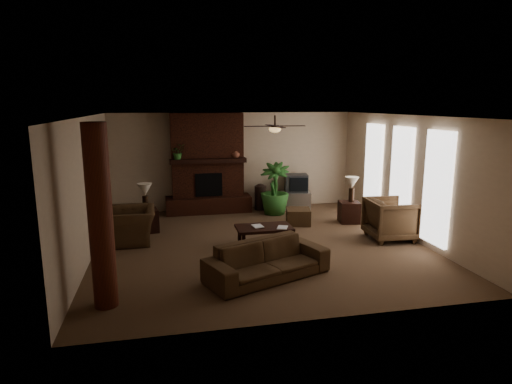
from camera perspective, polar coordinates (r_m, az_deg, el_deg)
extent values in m
plane|color=brown|center=(9.67, 0.50, -6.86)|extent=(7.00, 7.00, 0.00)
plane|color=silver|center=(9.18, 0.53, 9.95)|extent=(7.00, 7.00, 0.00)
plane|color=#C2A98C|center=(12.73, -2.91, 4.07)|extent=(7.00, 0.00, 7.00)
plane|color=#C2A98C|center=(6.04, 7.73, -4.48)|extent=(7.00, 0.00, 7.00)
plane|color=#C2A98C|center=(9.24, -21.20, 0.43)|extent=(0.00, 7.00, 7.00)
plane|color=#C2A98C|center=(10.64, 19.26, 1.95)|extent=(0.00, 7.00, 7.00)
cube|color=#441E12|center=(12.38, -6.39, 3.80)|extent=(2.00, 0.50, 2.80)
cube|color=#441E12|center=(12.49, -6.22, -1.61)|extent=(2.40, 0.70, 0.45)
cube|color=black|center=(12.22, -6.21, 0.94)|extent=(0.75, 0.04, 0.65)
cube|color=black|center=(12.09, -6.27, 4.09)|extent=(2.10, 0.28, 0.12)
cube|color=white|center=(12.00, 15.12, 2.98)|extent=(0.08, 0.85, 2.35)
cube|color=white|center=(10.79, 18.47, 1.86)|extent=(0.08, 0.85, 2.35)
cube|color=white|center=(9.63, 22.65, 0.44)|extent=(0.08, 0.85, 2.35)
cylinder|color=#572415|center=(6.83, -19.73, -3.18)|extent=(0.36, 0.36, 2.80)
cube|color=black|center=(11.04, -19.34, 0.43)|extent=(0.10, 1.00, 2.10)
cylinder|color=black|center=(9.57, 2.50, 9.29)|extent=(0.04, 0.04, 0.24)
cylinder|color=black|center=(9.58, 2.49, 8.57)|extent=(0.20, 0.20, 0.06)
ellipsoid|color=#F2BF72|center=(9.58, 2.49, 8.21)|extent=(0.26, 0.26, 0.14)
cube|color=black|center=(9.68, 4.81, 8.64)|extent=(0.55, 0.12, 0.01)
cube|color=black|center=(9.48, 0.13, 8.62)|extent=(0.55, 0.12, 0.01)
cube|color=black|center=(9.96, 1.91, 8.75)|extent=(0.12, 0.55, 0.01)
cube|color=black|center=(9.19, 3.12, 8.50)|extent=(0.12, 0.55, 0.01)
imported|color=#4A331F|center=(7.76, 1.48, -8.18)|extent=(2.31, 1.43, 0.87)
imported|color=#4A331F|center=(10.11, -16.00, -3.50)|extent=(0.80, 1.19, 1.02)
imported|color=#4A331F|center=(10.36, 17.34, -3.17)|extent=(1.00, 1.06, 1.04)
cube|color=black|center=(9.48, 1.06, -4.72)|extent=(1.20, 0.70, 0.06)
cube|color=black|center=(9.21, -1.64, -6.62)|extent=(0.07, 0.07, 0.37)
cube|color=black|center=(9.43, 4.38, -6.20)|extent=(0.07, 0.07, 0.37)
cube|color=black|center=(9.68, -2.17, -5.71)|extent=(0.07, 0.07, 0.37)
cube|color=black|center=(9.89, 3.57, -5.34)|extent=(0.07, 0.07, 0.37)
cube|color=#4A331F|center=(11.24, 5.56, -3.22)|extent=(0.72, 0.72, 0.40)
cube|color=#B6B6B9|center=(12.85, 5.19, -1.10)|extent=(0.93, 0.65, 0.50)
cube|color=#323234|center=(12.81, 5.28, 1.18)|extent=(0.73, 0.60, 0.52)
cube|color=black|center=(12.56, 5.63, 0.97)|extent=(0.52, 0.12, 0.40)
cylinder|color=#2E1E19|center=(12.69, 0.58, -0.75)|extent=(0.34, 0.34, 0.70)
sphere|color=#2E1E19|center=(12.64, 0.58, 0.35)|extent=(0.34, 0.34, 0.34)
imported|color=#2E6127|center=(12.19, 2.43, -1.01)|extent=(1.31, 1.65, 0.81)
cube|color=black|center=(10.85, -14.05, -3.65)|extent=(0.57, 0.57, 0.55)
cylinder|color=black|center=(10.69, -14.29, -1.41)|extent=(0.14, 0.14, 0.35)
cone|color=#F3E7CE|center=(10.62, -14.37, 0.30)|extent=(0.37, 0.37, 0.30)
cube|color=black|center=(11.60, 12.09, -2.58)|extent=(0.58, 0.58, 0.55)
cylinder|color=black|center=(11.54, 12.39, -0.37)|extent=(0.15, 0.15, 0.35)
cone|color=#F3E7CE|center=(11.48, 12.46, 1.22)|extent=(0.38, 0.38, 0.30)
imported|color=#2E6127|center=(11.98, -10.21, 4.99)|extent=(0.50, 0.52, 0.33)
imported|color=brown|center=(12.22, -2.65, 5.03)|extent=(0.24, 0.25, 0.22)
imported|color=#999999|center=(9.37, -0.41, -3.81)|extent=(0.22, 0.05, 0.29)
imported|color=#999999|center=(9.35, 2.85, -3.85)|extent=(0.20, 0.11, 0.29)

